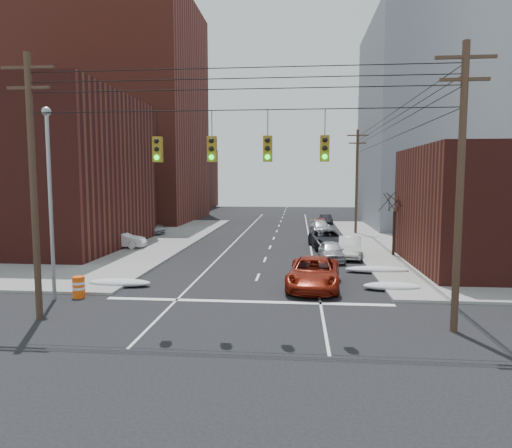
% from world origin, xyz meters
% --- Properties ---
extents(ground, '(160.00, 160.00, 0.00)m').
position_xyz_m(ground, '(0.00, 0.00, 0.00)').
color(ground, black).
rests_on(ground, ground).
extents(building_brick_tall, '(24.00, 20.00, 30.00)m').
position_xyz_m(building_brick_tall, '(-24.00, 48.00, 15.00)').
color(building_brick_tall, maroon).
rests_on(building_brick_tall, ground).
extents(building_brick_near, '(20.00, 16.00, 13.00)m').
position_xyz_m(building_brick_near, '(-22.00, 22.00, 6.50)').
color(building_brick_near, '#4D1B17').
rests_on(building_brick_near, ground).
extents(building_brick_far, '(22.00, 18.00, 12.00)m').
position_xyz_m(building_brick_far, '(-26.00, 74.00, 6.00)').
color(building_brick_far, '#4D1B17').
rests_on(building_brick_far, ground).
extents(building_office, '(22.00, 20.00, 25.00)m').
position_xyz_m(building_office, '(22.00, 44.00, 12.50)').
color(building_office, gray).
rests_on(building_office, ground).
extents(building_glass, '(20.00, 18.00, 22.00)m').
position_xyz_m(building_glass, '(24.00, 70.00, 11.00)').
color(building_glass, gray).
rests_on(building_glass, ground).
extents(utility_pole_left, '(2.20, 0.28, 11.00)m').
position_xyz_m(utility_pole_left, '(-8.50, 3.00, 5.78)').
color(utility_pole_left, '#473323').
rests_on(utility_pole_left, ground).
extents(utility_pole_right, '(2.20, 0.28, 11.00)m').
position_xyz_m(utility_pole_right, '(8.50, 3.00, 5.78)').
color(utility_pole_right, '#473323').
rests_on(utility_pole_right, ground).
extents(utility_pole_far, '(2.20, 0.28, 11.00)m').
position_xyz_m(utility_pole_far, '(8.50, 34.00, 5.78)').
color(utility_pole_far, '#473323').
rests_on(utility_pole_far, ground).
extents(traffic_signals, '(17.00, 0.42, 2.02)m').
position_xyz_m(traffic_signals, '(0.10, 2.97, 7.17)').
color(traffic_signals, black).
rests_on(traffic_signals, ground).
extents(street_light, '(0.44, 0.44, 9.32)m').
position_xyz_m(street_light, '(-9.50, 6.00, 5.54)').
color(street_light, gray).
rests_on(street_light, ground).
extents(bare_tree, '(2.09, 2.20, 4.93)m').
position_xyz_m(bare_tree, '(9.59, 20.00, 2.32)').
color(bare_tree, black).
rests_on(bare_tree, ground).
extents(snow_nw, '(3.50, 1.08, 0.42)m').
position_xyz_m(snow_nw, '(-7.40, 9.00, 0.21)').
color(snow_nw, silver).
rests_on(snow_nw, ground).
extents(snow_ne, '(3.00, 1.08, 0.42)m').
position_xyz_m(snow_ne, '(7.40, 9.50, 0.21)').
color(snow_ne, silver).
rests_on(snow_ne, ground).
extents(snow_east_far, '(4.00, 1.08, 0.42)m').
position_xyz_m(snow_east_far, '(7.40, 14.00, 0.21)').
color(snow_east_far, silver).
rests_on(snow_east_far, ground).
extents(red_pickup, '(3.18, 6.10, 1.64)m').
position_xyz_m(red_pickup, '(3.28, 9.67, 0.82)').
color(red_pickup, maroon).
rests_on(red_pickup, ground).
extents(parked_car_a, '(1.85, 4.24, 1.42)m').
position_xyz_m(parked_car_a, '(4.80, 17.91, 0.71)').
color(parked_car_a, '#ADADB2').
rests_on(parked_car_a, ground).
extents(parked_car_b, '(2.17, 4.84, 1.54)m').
position_xyz_m(parked_car_b, '(6.29, 19.43, 0.77)').
color(parked_car_b, silver).
rests_on(parked_car_b, ground).
extents(parked_car_c, '(3.24, 5.90, 1.57)m').
position_xyz_m(parked_car_c, '(4.87, 23.82, 0.78)').
color(parked_car_c, black).
rests_on(parked_car_c, ground).
extents(parked_car_d, '(2.46, 4.94, 1.38)m').
position_xyz_m(parked_car_d, '(4.80, 34.13, 0.69)').
color(parked_car_d, '#AFAFB4').
rests_on(parked_car_d, ground).
extents(parked_car_e, '(2.16, 4.42, 1.45)m').
position_xyz_m(parked_car_e, '(4.80, 37.36, 0.73)').
color(parked_car_e, maroon).
rests_on(parked_car_e, ground).
extents(parked_car_f, '(1.63, 3.88, 1.25)m').
position_xyz_m(parked_car_f, '(6.02, 45.03, 0.62)').
color(parked_car_f, black).
rests_on(parked_car_f, ground).
extents(lot_car_a, '(4.35, 1.79, 1.40)m').
position_xyz_m(lot_car_a, '(-12.44, 21.53, 0.85)').
color(lot_car_a, silver).
rests_on(lot_car_a, sidewalk_nw).
extents(lot_car_b, '(5.33, 3.06, 1.40)m').
position_xyz_m(lot_car_b, '(-13.75, 30.80, 0.85)').
color(lot_car_b, '#A3A3A7').
rests_on(lot_car_b, sidewalk_nw).
extents(lot_car_c, '(5.07, 2.57, 1.41)m').
position_xyz_m(lot_car_c, '(-19.84, 24.10, 0.85)').
color(lot_car_c, black).
rests_on(lot_car_c, sidewalk_nw).
extents(lot_car_d, '(4.28, 1.81, 1.44)m').
position_xyz_m(lot_car_d, '(-19.74, 27.16, 0.87)').
color(lot_car_d, '#B1B1B6').
rests_on(lot_car_d, sidewalk_nw).
extents(construction_barrel, '(0.72, 0.72, 1.07)m').
position_xyz_m(construction_barrel, '(-8.50, 6.50, 0.55)').
color(construction_barrel, '#F4550C').
rests_on(construction_barrel, ground).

